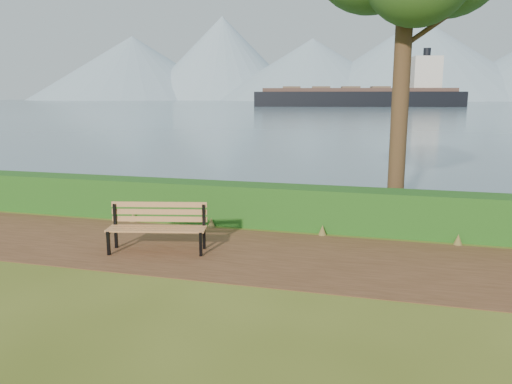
% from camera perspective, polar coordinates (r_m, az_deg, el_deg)
% --- Properties ---
extents(ground, '(140.00, 140.00, 0.00)m').
position_cam_1_polar(ground, '(9.97, -3.24, -7.41)').
color(ground, '#485618').
rests_on(ground, ground).
extents(path, '(40.00, 3.40, 0.01)m').
position_cam_1_polar(path, '(10.24, -2.71, -6.88)').
color(path, '#50311B').
rests_on(path, ground).
extents(hedge, '(32.00, 0.85, 1.00)m').
position_cam_1_polar(hedge, '(12.25, 0.56, -1.51)').
color(hedge, '#1C4C15').
rests_on(hedge, ground).
extents(water, '(700.00, 510.00, 0.00)m').
position_cam_1_polar(water, '(269.01, 14.72, 9.85)').
color(water, slate).
rests_on(water, ground).
extents(mountains, '(585.00, 190.00, 70.00)m').
position_cam_1_polar(mountains, '(415.94, 13.85, 13.95)').
color(mountains, '#7D97A7').
rests_on(mountains, ground).
extents(bench, '(2.06, 1.01, 0.99)m').
position_cam_1_polar(bench, '(10.38, -11.16, -3.58)').
color(bench, black).
rests_on(bench, ground).
extents(cargo_ship, '(64.45, 21.07, 19.33)m').
position_cam_1_polar(cargo_ship, '(161.29, 12.31, 10.54)').
color(cargo_ship, black).
rests_on(cargo_ship, ground).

